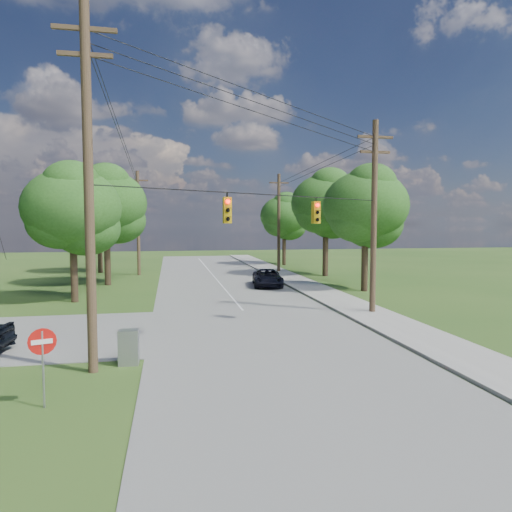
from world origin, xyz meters
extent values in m
plane|color=#2C4F1A|center=(0.00, 0.00, 0.00)|extent=(140.00, 140.00, 0.00)
cube|color=gray|center=(2.00, 5.00, 0.01)|extent=(10.00, 100.00, 0.03)
cube|color=#AAA79F|center=(8.70, 5.00, 0.06)|extent=(2.60, 100.00, 0.12)
cylinder|color=brown|center=(-4.60, 0.40, 6.00)|extent=(0.32, 0.32, 12.00)
cube|color=brown|center=(-4.60, 0.40, 11.10)|extent=(2.00, 0.12, 0.14)
cube|color=brown|center=(-4.60, 0.40, 10.30)|extent=(1.70, 0.12, 0.14)
cylinder|color=brown|center=(8.90, 8.00, 5.25)|extent=(0.32, 0.32, 10.50)
cube|color=brown|center=(8.90, 8.00, 9.60)|extent=(2.00, 0.12, 0.14)
cube|color=brown|center=(8.90, 8.00, 8.80)|extent=(1.70, 0.12, 0.14)
cylinder|color=brown|center=(8.90, 30.00, 5.00)|extent=(0.32, 0.32, 10.00)
cube|color=brown|center=(8.90, 30.00, 9.10)|extent=(2.00, 0.12, 0.14)
cylinder|color=brown|center=(-5.00, 30.00, 5.00)|extent=(0.32, 0.32, 10.00)
cube|color=brown|center=(-5.00, 30.00, 9.10)|extent=(2.00, 0.12, 0.14)
cylinder|color=black|center=(2.15, 4.20, 10.35)|extent=(13.52, 7.63, 1.53)
cylinder|color=black|center=(2.15, 4.20, 9.95)|extent=(13.52, 7.63, 1.53)
cylinder|color=black|center=(2.15, 4.20, 9.55)|extent=(13.52, 7.63, 1.53)
cylinder|color=black|center=(8.90, 19.00, 9.35)|extent=(0.03, 22.00, 0.53)
cylinder|color=black|center=(-4.80, 15.20, 10.10)|extent=(0.43, 29.60, 2.03)
cylinder|color=black|center=(8.90, 19.00, 8.95)|extent=(0.03, 22.00, 0.53)
cylinder|color=black|center=(-4.80, 15.20, 9.70)|extent=(0.43, 29.60, 2.03)
cylinder|color=black|center=(2.15, 4.20, 6.20)|extent=(13.52, 7.63, 0.04)
cube|color=gold|center=(0.26, 3.02, 5.48)|extent=(0.32, 0.22, 1.05)
sphere|color=#FF0C05|center=(0.26, 2.88, 5.83)|extent=(0.17, 0.17, 0.17)
cube|color=gold|center=(0.26, 3.26, 5.48)|extent=(0.32, 0.22, 1.05)
sphere|color=#FF0C05|center=(0.26, 3.40, 5.83)|extent=(0.17, 0.17, 0.17)
cube|color=gold|center=(4.85, 5.60, 5.48)|extent=(0.32, 0.22, 1.05)
sphere|color=#FF0C05|center=(4.85, 5.46, 5.83)|extent=(0.17, 0.17, 0.17)
cube|color=gold|center=(4.85, 5.84, 5.48)|extent=(0.32, 0.22, 1.05)
sphere|color=#FF0C05|center=(4.85, 5.98, 5.83)|extent=(0.17, 0.17, 0.17)
cylinder|color=#3F2C1F|center=(-8.00, 15.00, 1.57)|extent=(0.45, 0.45, 3.15)
ellipsoid|color=#224D17|center=(-8.00, 15.00, 5.94)|extent=(6.00, 6.00, 4.92)
cylinder|color=#3F2C1F|center=(-7.00, 23.00, 1.75)|extent=(0.50, 0.50, 3.50)
ellipsoid|color=#224D17|center=(-7.00, 23.00, 6.60)|extent=(6.40, 6.40, 5.25)
cylinder|color=#3F2C1F|center=(-9.00, 33.00, 1.66)|extent=(0.48, 0.47, 3.32)
ellipsoid|color=#224D17|center=(-9.00, 33.00, 6.27)|extent=(6.00, 6.00, 4.92)
cylinder|color=#3F2C1F|center=(12.00, 16.00, 1.66)|extent=(0.48, 0.48, 3.32)
ellipsoid|color=#224D17|center=(12.00, 16.00, 6.27)|extent=(6.20, 6.20, 5.08)
cylinder|color=#3F2C1F|center=(12.50, 26.00, 1.84)|extent=(0.52, 0.52, 3.67)
ellipsoid|color=#224D17|center=(12.50, 26.00, 6.93)|extent=(6.60, 6.60, 5.41)
cylinder|color=#3F2C1F|center=(11.50, 38.00, 1.57)|extent=(0.45, 0.45, 3.15)
ellipsoid|color=#224D17|center=(11.50, 38.00, 5.94)|extent=(5.80, 5.80, 4.76)
imported|color=black|center=(5.50, 19.68, 0.69)|extent=(2.83, 5.03, 1.33)
cube|color=gray|center=(-3.50, 1.00, 0.62)|extent=(0.70, 0.52, 1.24)
cylinder|color=gray|center=(-5.40, -2.47, 1.05)|extent=(0.06, 0.06, 2.09)
cylinder|color=#B8100C|center=(-5.40, -2.47, 1.81)|extent=(0.70, 0.25, 0.72)
cube|color=white|center=(-5.40, -2.50, 1.81)|extent=(0.51, 0.19, 0.12)
camera|label=1|loc=(-2.04, -15.24, 4.92)|focal=32.00mm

